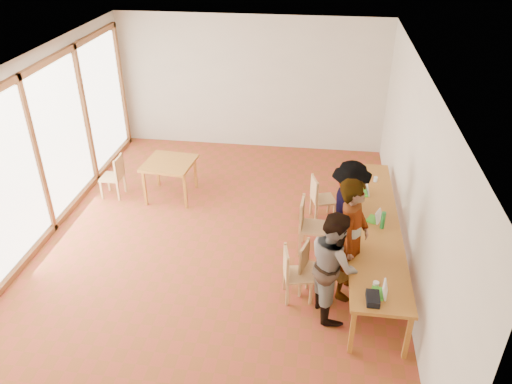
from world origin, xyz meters
TOP-DOWN VIEW (x-y plane):
  - ground at (0.00, 0.00)m, footprint 8.00×8.00m
  - wall_back at (0.00, 4.00)m, footprint 6.00×0.10m
  - wall_front at (0.00, -4.00)m, footprint 6.00×0.10m
  - wall_right at (3.00, 0.00)m, footprint 0.10×8.00m
  - window_wall at (-2.96, 0.00)m, footprint 0.10×8.00m
  - ceiling at (0.00, 0.00)m, footprint 6.00×8.00m
  - communal_table at (2.50, -0.16)m, footprint 0.80×4.00m
  - side_table at (-1.20, 1.42)m, footprint 0.90×0.90m
  - chair_near at (1.57, -1.00)m, footprint 0.47×0.47m
  - chair_mid at (1.33, -1.16)m, footprint 0.46×0.46m
  - chair_far at (1.49, 0.04)m, footprint 0.46×0.46m
  - chair_empty at (1.65, 0.99)m, footprint 0.49×0.49m
  - chair_spare at (-2.25, 1.29)m, footprint 0.40×0.40m
  - person_near at (2.13, -0.93)m, footprint 0.63×0.79m
  - person_mid at (1.89, -1.35)m, footprint 0.81×0.93m
  - person_far at (2.12, 0.06)m, footprint 0.76×1.14m
  - laptop_near at (2.49, -1.81)m, footprint 0.24×0.27m
  - laptop_mid at (2.54, -0.10)m, footprint 0.27×0.28m
  - laptop_far at (2.40, 0.72)m, footprint 0.24×0.27m
  - yellow_mug at (2.51, 1.29)m, footprint 0.13×0.13m
  - green_bottle at (2.62, -0.30)m, footprint 0.07×0.07m
  - clear_glass at (2.62, 1.17)m, footprint 0.07×0.07m
  - condiment_cup at (2.44, -1.65)m, footprint 0.08×0.08m
  - pink_phone at (2.32, 1.64)m, footprint 0.05×0.10m
  - black_pouch at (2.37, -1.95)m, footprint 0.16×0.26m

SIDE VIEW (x-z plane):
  - ground at x=0.00m, z-range 0.00..0.00m
  - chair_near at x=1.57m, z-range 0.29..0.72m
  - chair_empty at x=1.65m, z-range 0.29..0.74m
  - chair_mid at x=1.33m, z-range 0.29..0.74m
  - chair_spare at x=-2.25m, z-range 0.29..0.75m
  - chair_far at x=1.49m, z-range 0.32..0.82m
  - side_table at x=-1.20m, z-range 0.29..1.04m
  - communal_table at x=2.50m, z-range 0.33..1.08m
  - pink_phone at x=2.32m, z-range 0.75..0.76m
  - condiment_cup at x=2.44m, z-range 0.75..0.81m
  - clear_glass at x=2.62m, z-range 0.75..0.84m
  - black_pouch at x=2.37m, z-range 0.75..0.84m
  - yellow_mug at x=2.51m, z-range 0.75..0.84m
  - laptop_mid at x=2.54m, z-range 0.71..0.90m
  - laptop_near at x=2.49m, z-range 0.71..0.90m
  - person_mid at x=1.89m, z-range 0.00..1.62m
  - laptop_far at x=2.40m, z-range 0.70..0.91m
  - person_far at x=2.12m, z-range 0.00..1.64m
  - green_bottle at x=2.62m, z-range 0.75..1.03m
  - person_near at x=2.13m, z-range 0.00..1.89m
  - wall_back at x=0.00m, z-range 0.00..3.00m
  - wall_front at x=0.00m, z-range 0.00..3.00m
  - wall_right at x=3.00m, z-range 0.00..3.00m
  - window_wall at x=-2.96m, z-range 0.00..3.00m
  - ceiling at x=0.00m, z-range 3.00..3.04m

